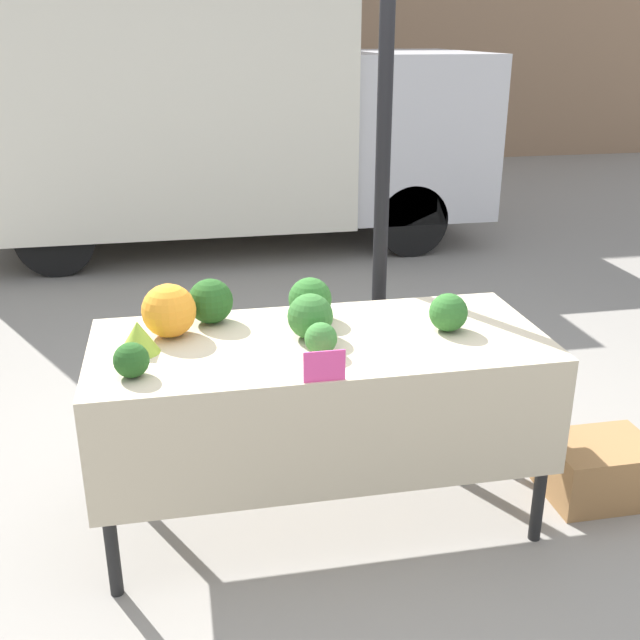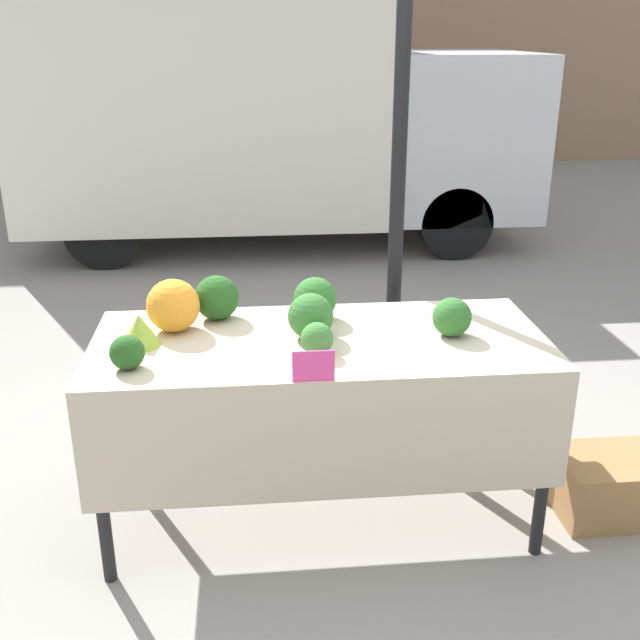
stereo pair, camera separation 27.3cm
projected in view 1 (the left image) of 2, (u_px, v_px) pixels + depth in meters
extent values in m
plane|color=gray|center=(320.00, 514.00, 3.29)|extent=(40.00, 40.00, 0.00)
cylinder|color=black|center=(381.00, 225.00, 3.56)|extent=(0.07, 0.07, 2.24)
cube|color=silver|center=(157.00, 104.00, 7.01)|extent=(3.38, 2.13, 2.07)
cube|color=silver|center=(400.00, 130.00, 7.55)|extent=(1.38, 1.96, 1.49)
cylinder|color=black|center=(410.00, 220.00, 6.98)|extent=(0.67, 0.22, 0.67)
cylinder|color=black|center=(364.00, 184.00, 8.58)|extent=(0.67, 0.22, 0.67)
cylinder|color=black|center=(56.00, 236.00, 6.41)|extent=(0.67, 0.22, 0.67)
cylinder|color=black|center=(77.00, 195.00, 8.01)|extent=(0.67, 0.22, 0.67)
cube|color=beige|center=(320.00, 342.00, 2.99)|extent=(1.82, 0.79, 0.03)
cube|color=beige|center=(341.00, 445.00, 2.73)|extent=(1.82, 0.01, 0.46)
cylinder|color=black|center=(107.00, 503.00, 2.69)|extent=(0.05, 0.05, 0.81)
cylinder|color=black|center=(544.00, 455.00, 2.99)|extent=(0.05, 0.05, 0.81)
cylinder|color=black|center=(117.00, 415.00, 3.30)|extent=(0.05, 0.05, 0.81)
cylinder|color=black|center=(479.00, 382.00, 3.61)|extent=(0.05, 0.05, 0.81)
sphere|color=orange|center=(169.00, 311.00, 2.98)|extent=(0.22, 0.22, 0.22)
cone|color=#93B238|center=(138.00, 337.00, 2.84)|extent=(0.16, 0.16, 0.13)
sphere|color=#336B2D|center=(310.00, 316.00, 2.97)|extent=(0.18, 0.18, 0.18)
sphere|color=#2D6628|center=(309.00, 299.00, 3.15)|extent=(0.18, 0.18, 0.18)
sphere|color=#23511E|center=(131.00, 360.00, 2.64)|extent=(0.13, 0.13, 0.13)
sphere|color=#2D6628|center=(448.00, 312.00, 3.04)|extent=(0.16, 0.16, 0.16)
sphere|color=#387533|center=(321.00, 339.00, 2.83)|extent=(0.13, 0.13, 0.13)
sphere|color=#23511E|center=(210.00, 301.00, 3.12)|extent=(0.19, 0.19, 0.19)
cube|color=#EF4793|center=(324.00, 366.00, 2.61)|extent=(0.15, 0.01, 0.12)
cube|color=#9E7042|center=(598.00, 469.00, 3.39)|extent=(0.47, 0.36, 0.27)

